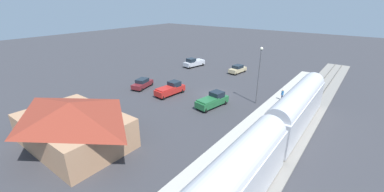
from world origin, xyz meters
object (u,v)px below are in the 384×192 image
Objects in this scene: pickup_silver at (194,62)px; light_pole_near_platform at (259,70)px; station_building at (73,123)px; sedan_maroon at (142,83)px; pickup_red at (170,89)px; pickup_green at (213,100)px; pedestrian_on_platform at (282,94)px; sedan_tan at (238,69)px.

light_pole_near_platform is (-20.91, 12.17, 4.34)m from pickup_silver.
pickup_silver is at bearing -74.41° from station_building.
pickup_red is (-6.28, -0.53, 0.15)m from sedan_maroon.
station_building is at bearing 69.66° from pickup_green.
pedestrian_on_platform is 0.30× the size of pickup_green.
sedan_maroon is 17.93m from pickup_silver.
sedan_tan is at bearing -91.82° from station_building.
pickup_silver is (9.71, -34.78, -1.55)m from station_building.
pickup_green is 1.21× the size of sedan_tan.
light_pole_near_platform is at bearing 126.52° from sedan_tan.
sedan_maroon is 0.56× the size of light_pole_near_platform.
pickup_silver is at bearing -21.01° from pedestrian_on_platform.
sedan_maroon and sedan_tan have the same top height.
pickup_silver reaches higher than sedan_tan.
station_building is 2.26× the size of pickup_green.
pickup_red reaches higher than sedan_maroon.
sedan_tan is at bearing -172.66° from pickup_silver.
pickup_silver reaches higher than sedan_maroon.
sedan_maroon is at bearing 64.43° from sedan_tan.
light_pole_near_platform is (-12.97, -5.16, 4.34)m from pickup_red.
sedan_maroon is at bearing 95.28° from pickup_silver.
station_building is 18.83m from sedan_maroon.
pickup_red is at bearing 81.12° from sedan_tan.
sedan_maroon is at bearing 16.44° from light_pole_near_platform.
light_pole_near_platform is at bearing -158.32° from pickup_red.
pickup_green is 23.66m from pickup_silver.
sedan_maroon is (8.06, -16.93, -1.70)m from station_building.
station_building is 1.47× the size of light_pole_near_platform.
light_pole_near_platform reaches higher than station_building.
light_pole_near_platform is (-11.20, -22.61, 2.79)m from station_building.
sedan_maroon is 1.03× the size of sedan_tan.
sedan_tan is 18.95m from pickup_red.
pickup_green is (-6.50, -17.54, -1.55)m from station_building.
pedestrian_on_platform is 25.55m from pickup_silver.
pickup_green and pickup_silver have the same top height.
station_building is 29.29m from pedestrian_on_platform.
station_building is 36.14m from pickup_silver.
pickup_silver is (10.86, 1.40, 0.15)m from sedan_tan.
light_pole_near_platform is (-10.05, 13.57, 4.49)m from sedan_tan.
pickup_silver is (7.93, -17.32, 0.00)m from pickup_red.
sedan_maroon is at bearing 2.40° from pickup_green.
pickup_silver reaches higher than pedestrian_on_platform.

